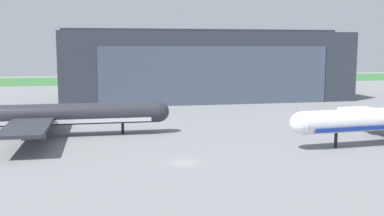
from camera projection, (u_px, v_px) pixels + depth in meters
ground_plane at (184, 163)px, 68.96m from camera, size 440.00×440.00×0.00m
grass_field_strip at (122, 80)px, 239.60m from camera, size 440.00×56.00×0.08m
maintenance_hangar at (203, 65)px, 155.10m from camera, size 91.52×38.31×23.00m
airliner_far_left at (40, 116)px, 88.09m from camera, size 49.43×39.62×13.47m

